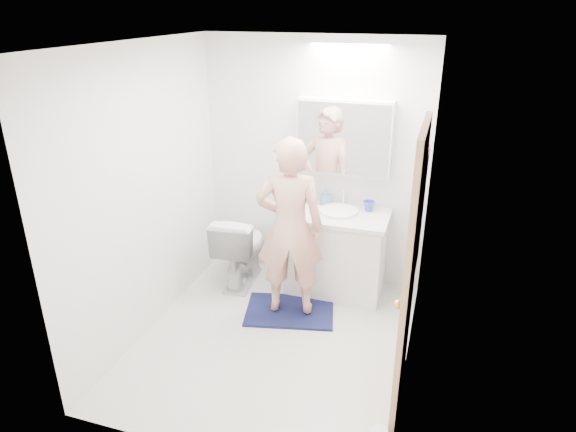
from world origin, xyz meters
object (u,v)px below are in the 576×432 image
at_px(medicine_cabinet, 344,137).
at_px(toilet, 241,248).
at_px(soap_bottle_a, 313,195).
at_px(vanity_cabinet, 336,255).
at_px(person, 290,228).
at_px(soap_bottle_b, 326,197).
at_px(toothbrush_cup, 369,206).

relative_size(medicine_cabinet, toilet, 1.16).
distance_m(toilet, soap_bottle_a, 0.90).
xyz_separation_m(vanity_cabinet, person, (-0.31, -0.52, 0.46)).
bearing_deg(soap_bottle_b, soap_bottle_a, -166.28).
bearing_deg(toothbrush_cup, soap_bottle_a, -178.95).
relative_size(vanity_cabinet, soap_bottle_b, 5.34).
xyz_separation_m(medicine_cabinet, soap_bottle_a, (-0.27, -0.06, -0.57)).
distance_m(medicine_cabinet, toothbrush_cup, 0.69).
relative_size(soap_bottle_b, toothbrush_cup, 1.58).
height_order(medicine_cabinet, toilet, medicine_cabinet).
bearing_deg(person, medicine_cabinet, -124.54).
bearing_deg(soap_bottle_a, toilet, -158.22).
distance_m(vanity_cabinet, soap_bottle_b, 0.57).
xyz_separation_m(medicine_cabinet, toilet, (-0.94, -0.33, -1.12)).
relative_size(medicine_cabinet, soap_bottle_b, 5.22).
distance_m(vanity_cabinet, toothbrush_cup, 0.57).
relative_size(soap_bottle_a, toothbrush_cup, 2.02).
xyz_separation_m(vanity_cabinet, toilet, (-0.95, -0.11, -0.01)).
bearing_deg(soap_bottle_b, vanity_cabinet, -47.51).
height_order(person, soap_bottle_a, person).
distance_m(vanity_cabinet, soap_bottle_a, 0.63).
bearing_deg(medicine_cabinet, person, -111.98).
bearing_deg(medicine_cabinet, toothbrush_cup, -10.28).
xyz_separation_m(soap_bottle_a, soap_bottle_b, (0.12, 0.03, -0.02)).
xyz_separation_m(person, toothbrush_cup, (0.57, 0.68, 0.01)).
bearing_deg(soap_bottle_b, toilet, -159.43).
relative_size(vanity_cabinet, person, 0.56).
bearing_deg(toilet, soap_bottle_a, -162.35).
bearing_deg(toothbrush_cup, toilet, -167.21).
relative_size(toilet, soap_bottle_a, 3.51).
height_order(vanity_cabinet, soap_bottle_b, soap_bottle_b).
bearing_deg(person, soap_bottle_b, -114.30).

